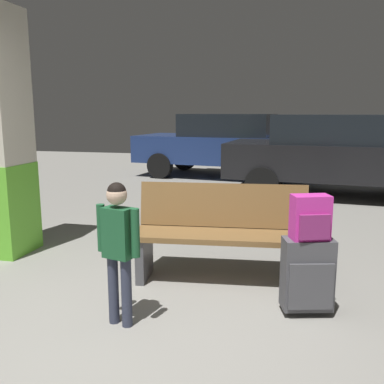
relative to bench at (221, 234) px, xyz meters
name	(u,v)px	position (x,y,z in m)	size (l,w,h in m)	color
ground_plane	(216,217)	(-0.50, 2.56, -0.49)	(18.00, 18.00, 0.10)	gray
bench	(221,234)	(0.00, 0.00, 0.00)	(1.65, 0.69, 0.89)	brown
suitcase	(307,274)	(0.77, -0.55, -0.12)	(0.42, 0.31, 0.60)	#4C4C51
backpack_bright	(311,218)	(0.77, -0.55, 0.33)	(0.32, 0.26, 0.34)	#D833A5
child	(118,239)	(-0.58, -1.04, 0.22)	(0.35, 0.24, 1.07)	#33384C
parked_car_near	(338,153)	(1.44, 4.49, 0.36)	(4.23, 2.07, 1.51)	black
parked_car_far	(224,143)	(-1.01, 6.46, 0.36)	(4.28, 2.21, 1.51)	navy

